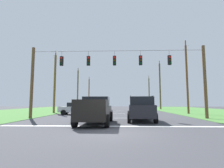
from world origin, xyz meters
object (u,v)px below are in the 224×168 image
Objects in this scene: distant_car_oncoming at (76,108)px; overhead_signal_span at (116,77)px; distant_car_crossing_white at (105,106)px; pickup_truck at (96,110)px; utility_pole_far_right at (160,85)px; utility_pole_near_left at (149,92)px; utility_pole_distant_left at (89,92)px; utility_pole_far_left at (55,83)px; utility_pole_distant_right at (78,89)px; utility_pole_mid_right at (187,78)px; suv_black at (141,108)px.

overhead_signal_span is at bearing -45.76° from distant_car_oncoming.
distant_car_crossing_white is 0.98× the size of distant_car_oncoming.
pickup_truck is 30.34m from utility_pole_far_right.
pickup_truck is 43.66m from utility_pole_near_left.
utility_pole_near_left is 1.02× the size of utility_pole_distant_left.
overhead_signal_span is 25.46m from utility_pole_far_right.
utility_pole_near_left is at bearing 57.03° from utility_pole_far_left.
utility_pole_distant_right reaches higher than distant_car_crossing_white.
overhead_signal_span is at bearing -142.99° from utility_pole_mid_right.
overhead_signal_span is 1.55× the size of utility_pole_far_right.
utility_pole_mid_right is 24.30m from utility_pole_distant_right.
distant_car_crossing_white is at bearing 102.88° from suv_black.
overhead_signal_span is 3.53× the size of suv_black.
utility_pole_near_left reaches higher than utility_pole_distant_right.
distant_car_crossing_white is 9.69m from utility_pole_distant_right.
utility_pole_far_left is at bearing 137.49° from overhead_signal_span.
overhead_signal_span is 12.14m from utility_pole_mid_right.
overhead_signal_span is 38.93m from utility_pole_near_left.
utility_pole_mid_right reaches higher than utility_pole_distant_right.
suv_black is 19.74m from distant_car_crossing_white.
utility_pole_distant_right is 15.45m from utility_pole_distant_left.
utility_pole_far_right is (11.21, 27.83, 4.54)m from pickup_truck.
utility_pole_distant_left is (0.14, 29.63, 0.27)m from utility_pole_far_left.
suv_black is (3.53, 2.08, 0.09)m from pickup_truck.
overhead_signal_span is 3.90× the size of distant_car_oncoming.
utility_pole_far_right is at bearing 73.40° from suv_black.
utility_pole_near_left is 1.04× the size of utility_pole_distant_right.
utility_pole_distant_left is at bearing 89.74° from utility_pole_far_left.
pickup_truck is 0.57× the size of utility_pole_distant_right.
utility_pole_far_left is (-6.94, -8.47, 3.67)m from distant_car_crossing_white.
overhead_signal_span reaches higher than distant_car_crossing_white.
distant_car_oncoming is 0.48× the size of utility_pole_far_left.
overhead_signal_span is at bearing 71.33° from pickup_truck.
pickup_truck is 0.59× the size of utility_pole_far_left.
suv_black is at bearing 30.55° from pickup_truck.
utility_pole_mid_right is at bearing -39.33° from utility_pole_distant_right.
utility_pole_distant_left is (-0.02, 15.45, 0.04)m from utility_pole_distant_right.
distant_car_crossing_white is at bearing 141.10° from utility_pole_mid_right.
distant_car_oncoming is (-5.21, 5.35, -3.28)m from overhead_signal_span.
utility_pole_distant_right is (-6.79, 5.71, 3.90)m from distant_car_crossing_white.
utility_pole_distant_right is (0.15, 14.18, 0.23)m from utility_pole_far_left.
distant_car_crossing_white is 15.98m from utility_pole_mid_right.
utility_pole_distant_right is at bearing 140.67° from utility_pole_mid_right.
distant_car_crossing_white is (-2.34, 16.98, -3.28)m from overhead_signal_span.
utility_pole_distant_left reaches higher than utility_pole_far_left.
utility_pole_distant_right is (-18.86, -0.80, -0.82)m from utility_pole_far_right.
utility_pole_near_left is at bearing -1.31° from utility_pole_distant_left.
utility_pole_distant_left is at bearing 90.06° from utility_pole_distant_right.
utility_pole_mid_right is at bearing 37.01° from overhead_signal_span.
utility_pole_distant_left is (-6.80, 21.16, 3.93)m from distant_car_crossing_white.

